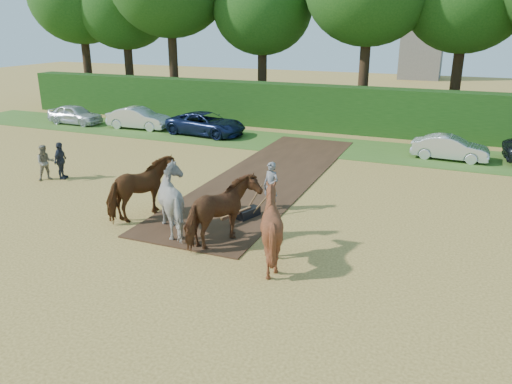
{
  "coord_description": "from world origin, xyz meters",
  "views": [
    {
      "loc": [
        9.58,
        -14.15,
        7.0
      ],
      "look_at": [
        3.35,
        0.97,
        1.4
      ],
      "focal_mm": 35.0,
      "sensor_mm": 36.0,
      "label": 1
    }
  ],
  "objects_px": {
    "spectator_far": "(61,161)",
    "parked_cars": "(282,130)",
    "spectator_near": "(45,163)",
    "plough_team": "(203,206)"
  },
  "relations": [
    {
      "from": "spectator_far",
      "to": "parked_cars",
      "type": "xyz_separation_m",
      "value": [
        7.0,
        11.04,
        -0.16
      ]
    },
    {
      "from": "spectator_near",
      "to": "plough_team",
      "type": "distance_m",
      "value": 10.26
    },
    {
      "from": "spectator_far",
      "to": "parked_cars",
      "type": "height_order",
      "value": "spectator_far"
    },
    {
      "from": "spectator_far",
      "to": "spectator_near",
      "type": "bearing_deg",
      "value": 112.97
    },
    {
      "from": "spectator_far",
      "to": "parked_cars",
      "type": "distance_m",
      "value": 13.07
    },
    {
      "from": "spectator_near",
      "to": "parked_cars",
      "type": "bearing_deg",
      "value": 5.48
    },
    {
      "from": "spectator_near",
      "to": "spectator_far",
      "type": "relative_size",
      "value": 0.95
    },
    {
      "from": "plough_team",
      "to": "spectator_far",
      "type": "bearing_deg",
      "value": 159.88
    },
    {
      "from": "spectator_far",
      "to": "plough_team",
      "type": "xyz_separation_m",
      "value": [
        9.3,
        -3.41,
        0.26
      ]
    },
    {
      "from": "spectator_near",
      "to": "parked_cars",
      "type": "height_order",
      "value": "spectator_near"
    }
  ]
}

